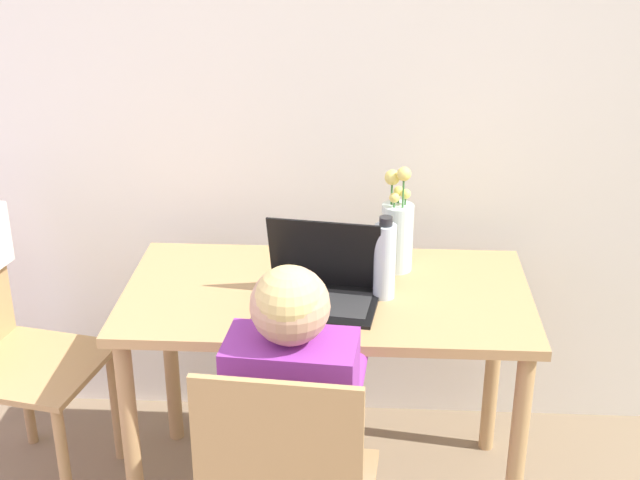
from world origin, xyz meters
name	(u,v)px	position (x,y,z in m)	size (l,w,h in m)	color
wall_back	(378,76)	(0.00, 2.23, 1.25)	(6.40, 0.05, 2.50)	white
dining_table	(327,321)	(-0.14, 1.72, 0.63)	(1.19, 0.63, 0.73)	tan
person_seated	(295,405)	(-0.19, 1.21, 0.67)	(0.35, 0.44, 1.07)	purple
laptop	(321,283)	(-0.15, 1.66, 0.79)	(0.36, 0.28, 0.23)	black
flower_vase	(397,231)	(0.07, 1.88, 0.86)	(0.10, 0.10, 0.34)	silver
water_bottle	(385,260)	(0.03, 1.69, 0.85)	(0.06, 0.06, 0.25)	silver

